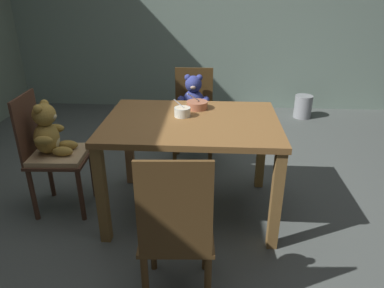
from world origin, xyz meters
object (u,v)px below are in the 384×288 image
Objects in this scene: dining_table at (192,134)px; teddy_chair_near_front at (176,218)px; porridge_bowl_terracotta_far_center at (197,105)px; teddy_chair_far_center at (193,107)px; teddy_chair_near_left at (51,142)px; metal_pail at (303,107)px; porridge_bowl_white_center at (182,112)px.

teddy_chair_near_front is at bearing -91.38° from dining_table.
teddy_chair_near_front is at bearing -92.45° from porridge_bowl_terracotta_far_center.
teddy_chair_far_center is 0.98× the size of teddy_chair_near_left.
metal_pail is at bearing 40.62° from teddy_chair_near_left.
teddy_chair_far_center is at bearing 92.47° from dining_table.
porridge_bowl_terracotta_far_center is at bearing 83.79° from dining_table.
porridge_bowl_white_center is at bearing -123.38° from metal_pail.
teddy_chair_far_center is 0.95× the size of teddy_chair_near_front.
metal_pail is (1.37, 2.08, -0.62)m from porridge_bowl_white_center.
teddy_chair_far_center is 0.64m from porridge_bowl_terracotta_far_center.
porridge_bowl_terracotta_far_center reaches higher than metal_pail.
dining_table is at bearing -96.21° from porridge_bowl_terracotta_far_center.
dining_table is 0.28m from porridge_bowl_terracotta_far_center.
teddy_chair_far_center is at bearing 95.96° from porridge_bowl_terracotta_far_center.
teddy_chair_far_center is at bearing -2.88° from teddy_chair_near_front.
teddy_chair_near_left is at bearing -49.13° from teddy_chair_far_center.
metal_pail is (1.28, 1.91, -0.62)m from porridge_bowl_terracotta_far_center.
teddy_chair_near_left is 5.67× the size of porridge_bowl_terracotta_far_center.
porridge_bowl_terracotta_far_center reaches higher than porridge_bowl_white_center.
teddy_chair_near_front reaches higher than porridge_bowl_white_center.
teddy_chair_near_front is at bearing -42.59° from teddy_chair_near_left.
teddy_chair_near_left is 3.20m from metal_pail.
metal_pail is (1.32, 3.01, -0.39)m from teddy_chair_near_front.
porridge_bowl_white_center is at bearing 3.05° from teddy_chair_near_left.
teddy_chair_far_center is 0.81m from porridge_bowl_white_center.
porridge_bowl_white_center reaches higher than metal_pail.
dining_table is at bearing -1.11° from teddy_chair_near_left.
porridge_bowl_terracotta_far_center is (1.04, 0.27, 0.21)m from teddy_chair_near_left.
teddy_chair_near_left reaches higher than dining_table.
porridge_bowl_terracotta_far_center is at bearing -123.81° from metal_pail.
teddy_chair_near_left is (-1.01, -0.03, -0.08)m from dining_table.
dining_table is at bearing -4.79° from teddy_chair_near_front.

